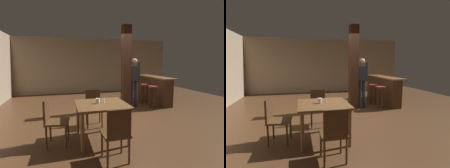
{
  "view_description": "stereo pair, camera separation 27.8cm",
  "coord_description": "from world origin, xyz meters",
  "views": [
    {
      "loc": [
        -1.71,
        -4.66,
        1.6
      ],
      "look_at": [
        -0.33,
        0.14,
        0.96
      ],
      "focal_mm": 28.0,
      "sensor_mm": 36.0,
      "label": 1
    },
    {
      "loc": [
        -1.44,
        -4.73,
        1.6
      ],
      "look_at": [
        -0.33,
        0.14,
        0.96
      ],
      "focal_mm": 28.0,
      "sensor_mm": 36.0,
      "label": 2
    }
  ],
  "objects": [
    {
      "name": "bar_counter",
      "position": [
        1.81,
        1.59,
        0.52
      ],
      "size": [
        0.56,
        2.23,
        1.02
      ],
      "color": "brown",
      "rests_on": "ground_plane"
    },
    {
      "name": "wall_back",
      "position": [
        0.0,
        4.5,
        1.4
      ],
      "size": [
        8.0,
        0.1,
        2.8
      ],
      "primitive_type": "cube",
      "color": "gray",
      "rests_on": "ground_plane"
    },
    {
      "name": "chair_south",
      "position": [
        -0.92,
        -2.17,
        0.51
      ],
      "size": [
        0.43,
        0.43,
        0.89
      ],
      "color": "#4C3319",
      "rests_on": "ground_plane"
    },
    {
      "name": "salt_shaker",
      "position": [
        -0.91,
        -1.24,
        0.81
      ],
      "size": [
        0.03,
        0.03,
        0.1
      ],
      "primitive_type": "cylinder",
      "color": "silver",
      "rests_on": "dining_table"
    },
    {
      "name": "bar_stool_mid",
      "position": [
        1.3,
        1.31,
        0.57
      ],
      "size": [
        0.34,
        0.34,
        0.76
      ],
      "color": "maroon",
      "rests_on": "ground_plane"
    },
    {
      "name": "chair_west",
      "position": [
        -1.91,
        -1.26,
        0.51
      ],
      "size": [
        0.48,
        0.48,
        0.89
      ],
      "color": "#4C3319",
      "rests_on": "ground_plane"
    },
    {
      "name": "chair_north",
      "position": [
        -0.97,
        -0.39,
        0.51
      ],
      "size": [
        0.44,
        0.44,
        0.89
      ],
      "color": "#4C3319",
      "rests_on": "ground_plane"
    },
    {
      "name": "pillar",
      "position": [
        0.37,
        0.87,
        1.4
      ],
      "size": [
        0.28,
        0.28,
        2.8
      ],
      "primitive_type": "cube",
      "color": "#382114",
      "rests_on": "ground_plane"
    },
    {
      "name": "dining_table",
      "position": [
        -0.96,
        -1.27,
        0.64
      ],
      "size": [
        1.02,
        1.02,
        0.76
      ],
      "color": "brown",
      "rests_on": "ground_plane"
    },
    {
      "name": "bar_stool_near",
      "position": [
        1.25,
        0.62,
        0.58
      ],
      "size": [
        0.34,
        0.34,
        0.78
      ],
      "color": "maroon",
      "rests_on": "ground_plane"
    },
    {
      "name": "ground_plane",
      "position": [
        0.0,
        0.0,
        0.0
      ],
      "size": [
        10.8,
        10.8,
        0.0
      ],
      "primitive_type": "plane",
      "color": "#4C301C"
    },
    {
      "name": "napkin_cup",
      "position": [
        -1.03,
        -1.25,
        0.81
      ],
      "size": [
        0.08,
        0.08,
        0.11
      ],
      "primitive_type": "cylinder",
      "color": "silver",
      "rests_on": "dining_table"
    },
    {
      "name": "standing_person",
      "position": [
        0.68,
        0.9,
        1.0
      ],
      "size": [
        0.47,
        0.26,
        1.72
      ],
      "color": "black",
      "rests_on": "ground_plane"
    }
  ]
}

